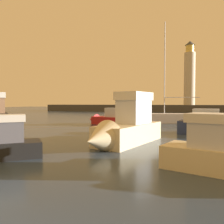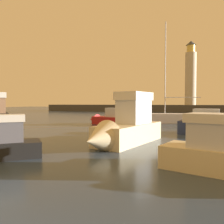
% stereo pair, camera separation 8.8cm
% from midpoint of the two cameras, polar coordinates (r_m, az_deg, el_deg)
% --- Properties ---
extents(ground_plane, '(220.00, 220.00, 0.00)m').
position_cam_midpoint_polar(ground_plane, '(35.21, 12.75, -2.11)').
color(ground_plane, '#2D3D51').
extents(breakwater, '(82.56, 5.56, 2.09)m').
position_cam_midpoint_polar(breakwater, '(68.57, 15.59, 0.84)').
color(breakwater, '#423F3D').
rests_on(breakwater, ground_plane).
extents(lighthouse, '(3.03, 3.03, 17.91)m').
position_cam_midpoint_polar(lighthouse, '(68.92, 18.69, 8.75)').
color(lighthouse, beige).
rests_on(lighthouse, breakwater).
extents(motorboat_3, '(3.81, 7.65, 3.68)m').
position_cam_midpoint_polar(motorboat_3, '(14.70, 3.01, -3.74)').
color(motorboat_3, beige).
rests_on(motorboat_3, ground_plane).
extents(motorboat_5, '(5.70, 3.37, 2.23)m').
position_cam_midpoint_polar(motorboat_5, '(28.11, -1.75, -1.79)').
color(motorboat_5, '#B21E1E').
rests_on(motorboat_5, ground_plane).
extents(sailboat_moored, '(8.79, 4.59, 13.29)m').
position_cam_midpoint_polar(sailboat_moored, '(31.45, 14.28, -1.42)').
color(sailboat_moored, silver).
rests_on(sailboat_moored, ground_plane).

